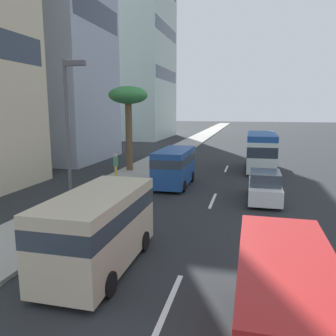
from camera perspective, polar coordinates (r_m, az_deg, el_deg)
ground_plane at (r=34.93m, az=10.38°, el=1.36°), size 198.00×198.00×0.00m
sidewalk_right at (r=35.94m, az=-0.44°, el=1.89°), size 162.00×3.49×0.15m
lane_stripe_near at (r=9.80m, az=0.10°, el=-21.82°), size 3.20×0.16×0.01m
lane_stripe_mid at (r=19.49m, az=7.51°, el=-5.43°), size 3.20×0.16×0.01m
lane_stripe_far at (r=29.76m, az=9.76°, el=-0.11°), size 3.20×0.16×0.01m
van_lead at (r=11.37m, az=-11.48°, el=-9.37°), size 5.30×2.22×2.52m
car_second at (r=19.86m, az=15.88°, el=-3.08°), size 4.24×1.82×1.71m
minibus_third at (r=29.33m, az=15.33°, el=2.88°), size 6.80×2.38×3.10m
van_fourth at (r=22.75m, az=1.10°, el=0.50°), size 5.13×2.10×2.46m
van_fifth at (r=7.76m, az=19.06°, el=-20.46°), size 5.06×2.05×2.28m
pedestrian_near_lamp at (r=25.06m, az=-8.75°, el=0.62°), size 0.35×0.26×1.76m
palm_tree at (r=27.70m, az=-6.68°, el=11.34°), size 3.10×3.10×6.73m
street_lamp at (r=14.66m, az=-16.13°, el=6.65°), size 0.24×0.97×6.92m
office_tower_far at (r=62.56m, az=-6.14°, el=23.45°), size 15.15×12.26×39.46m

